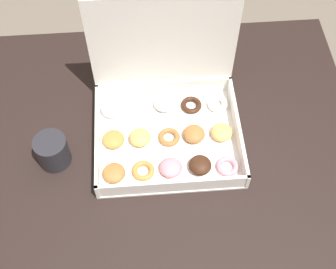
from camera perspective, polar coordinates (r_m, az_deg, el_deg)
ground_plane at (r=1.85m, az=0.26°, el=-12.98°), size 8.00×8.00×0.00m
dining_table at (r=1.28m, az=0.37°, el=-3.48°), size 0.96×0.79×0.74m
donut_box at (r=1.15m, az=-0.30°, el=2.77°), size 0.36×0.31×0.33m
coffee_mug at (r=1.15m, az=-13.93°, el=-1.92°), size 0.08×0.08×0.08m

